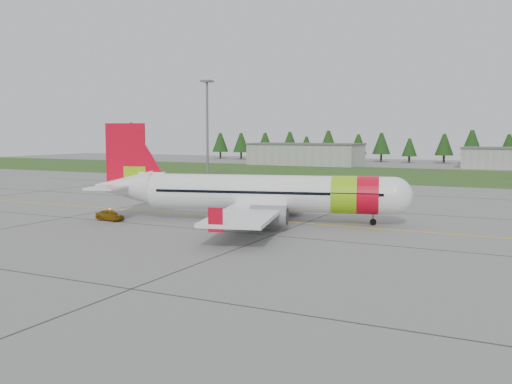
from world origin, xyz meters
The scene contains 10 objects.
ground centered at (0.00, 0.00, 0.00)m, with size 320.00×320.00×0.00m, color gray.
aircraft centered at (5.49, 7.00, 2.99)m, with size 33.57×31.62×10.37m.
follow_me_car centered at (-9.27, 0.48, 1.70)m, with size 1.37×1.16×3.40m, color #E09C0C.
service_van centered at (-44.76, 50.98, 2.07)m, with size 1.44×1.36×4.14m, color silver.
grass_strip centered at (0.00, 82.00, 0.01)m, with size 320.00×50.00×0.03m, color #30561E.
taxi_guideline centered at (0.00, 8.00, 0.01)m, with size 120.00×0.25×0.02m, color gold.
hangar_west centered at (-30.00, 110.00, 3.00)m, with size 32.00×14.00×6.00m, color #A8A8A3.
hangar_east centered at (25.00, 118.00, 2.60)m, with size 24.00×12.00×5.20m, color #A8A8A3.
floodlight_mast centered at (-32.00, 58.00, 10.00)m, with size 0.50×0.50×20.00m, color slate.
treeline centered at (0.00, 138.00, 5.00)m, with size 160.00×8.00×10.00m, color #1C3F14, non-canonical shape.
Camera 1 is at (31.47, -46.45, 9.27)m, focal length 40.00 mm.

